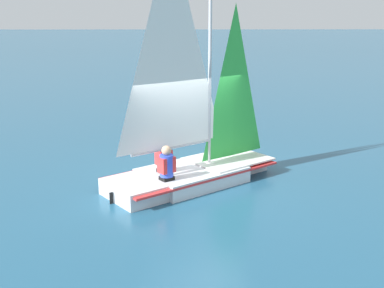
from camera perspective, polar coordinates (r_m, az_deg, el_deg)
The scene contains 4 objects.
ground_plane at distance 11.70m, azimuth -0.00°, elevation -4.60°, with size 260.00×260.00×0.00m, color #235675.
sailboat_main at distance 11.43m, azimuth -0.08°, elevation -0.62°, with size 4.32×3.82×5.85m.
sailor_helm at distance 11.25m, azimuth -3.36°, elevation -2.05°, with size 0.43×0.42×1.16m.
sailor_crew at distance 10.71m, azimuth -3.03°, elevation -3.00°, with size 0.43×0.42×1.16m.
Camera 1 is at (-0.21, -11.02, 3.93)m, focal length 45.00 mm.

